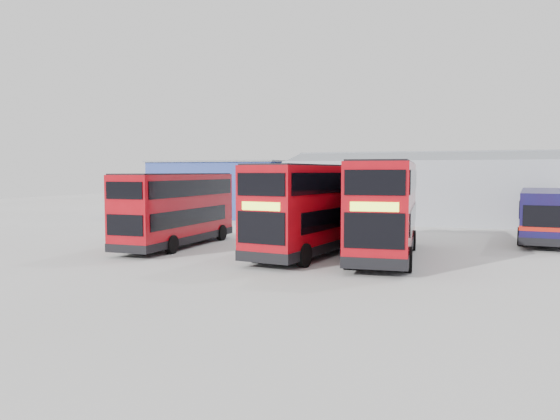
# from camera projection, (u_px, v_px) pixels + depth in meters

# --- Properties ---
(ground_plane) EXTENTS (120.00, 120.00, 0.00)m
(ground_plane) POSITION_uv_depth(u_px,v_px,m) (320.00, 248.00, 29.40)
(ground_plane) COLOR #AAAAA4
(ground_plane) RESTS_ON ground
(office_block) EXTENTS (12.30, 8.32, 5.12)m
(office_block) POSITION_uv_depth(u_px,v_px,m) (225.00, 189.00, 50.77)
(office_block) COLOR navy
(office_block) RESTS_ON ground
(maintenance_shed) EXTENTS (30.50, 12.00, 5.89)m
(maintenance_shed) POSITION_uv_depth(u_px,v_px,m) (476.00, 190.00, 45.42)
(maintenance_shed) COLOR #9AA0A8
(maintenance_shed) RESTS_ON ground
(double_decker_left) EXTENTS (2.52, 9.60, 4.05)m
(double_decker_left) POSITION_uv_depth(u_px,v_px,m) (177.00, 210.00, 30.00)
(double_decker_left) COLOR #A00911
(double_decker_left) RESTS_ON ground
(double_decker_centre) EXTENTS (4.16, 10.83, 4.48)m
(double_decker_centre) POSITION_uv_depth(u_px,v_px,m) (314.00, 210.00, 27.22)
(double_decker_centre) COLOR #A00911
(double_decker_centre) RESTS_ON ground
(double_decker_right) EXTENTS (3.40, 11.08, 4.62)m
(double_decker_right) POSITION_uv_depth(u_px,v_px,m) (385.00, 210.00, 26.18)
(double_decker_right) COLOR #A00911
(double_decker_right) RESTS_ON ground
(single_decker_blue) EXTENTS (3.60, 11.35, 3.03)m
(single_decker_blue) POSITION_uv_depth(u_px,v_px,m) (544.00, 216.00, 32.73)
(single_decker_blue) COLOR #0D0D3B
(single_decker_blue) RESTS_ON ground
(panel_van) EXTENTS (2.85, 5.13, 2.12)m
(panel_van) POSITION_uv_depth(u_px,v_px,m) (157.00, 207.00, 46.11)
(panel_van) COLOR white
(panel_van) RESTS_ON ground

